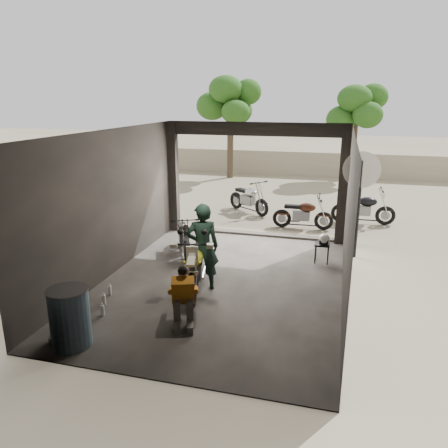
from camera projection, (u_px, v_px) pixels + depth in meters
The scene contains 16 objects.
ground at pixel (222, 283), 9.38m from camera, with size 80.00×80.00×0.00m, color #7A6D56.
garage at pixel (228, 219), 9.53m from camera, with size 7.00×7.13×3.20m.
boundary_wall at pixel (295, 163), 22.19m from camera, with size 18.00×0.30×1.20m, color gray.
tree_left at pixel (230, 94), 20.60m from camera, with size 2.20×2.20×5.60m.
tree_right at pixel (357, 103), 20.67m from camera, with size 2.20×2.20×5.00m.
main_bike at pixel (196, 263), 8.83m from camera, with size 0.76×1.84×1.22m, color beige, non-canonical shape.
left_bike at pixel (184, 234), 11.02m from camera, with size 0.62×1.50×1.02m, color black, non-canonical shape.
outside_bike_a at pixel (249, 196), 14.95m from camera, with size 0.70×1.70×1.15m, color black, non-canonical shape.
outside_bike_b at pixel (303, 212), 13.10m from camera, with size 0.65×1.57×1.06m, color #3C1A0E, non-canonical shape.
outside_bike_c at pixel (364, 206), 13.62m from camera, with size 0.70×1.69×1.14m, color black, non-canonical shape.
rider at pixel (203, 247), 8.84m from camera, with size 0.67×0.44×1.83m, color black.
mechanic at pixel (183, 299), 7.48m from camera, with size 0.52×0.70×1.02m, color #B56C18, non-canonical shape.
stool at pixel (322, 246), 10.42m from camera, with size 0.35×0.35×0.49m.
helmet at pixel (324, 239), 10.33m from camera, with size 0.26×0.28×0.25m, color silver.
oil_drum at pixel (70, 318), 6.88m from camera, with size 0.63×0.63×0.98m, color #3E5568.
sign_post at pixel (360, 186), 10.40m from camera, with size 0.88×0.08×2.63m.
Camera 1 is at (2.29, -8.34, 3.84)m, focal length 35.00 mm.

